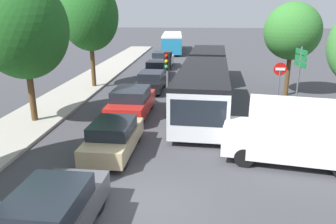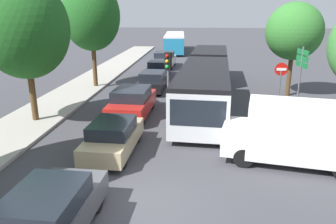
% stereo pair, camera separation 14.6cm
% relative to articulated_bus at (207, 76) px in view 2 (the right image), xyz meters
% --- Properties ---
extents(ground_plane, '(200.00, 200.00, 0.00)m').
position_rel_articulated_bus_xyz_m(ground_plane, '(-2.01, -12.54, -1.46)').
color(ground_plane, '#3D3D42').
extents(kerb_strip_left, '(3.20, 46.87, 0.14)m').
position_rel_articulated_bus_xyz_m(kerb_strip_left, '(-9.05, 5.89, -1.39)').
color(kerb_strip_left, '#9E998E').
rests_on(kerb_strip_left, ground).
extents(articulated_bus, '(3.56, 17.16, 2.53)m').
position_rel_articulated_bus_xyz_m(articulated_bus, '(0.00, 0.00, 0.00)').
color(articulated_bus, silver).
rests_on(articulated_bus, ground).
extents(city_bus_rear, '(3.12, 11.30, 2.41)m').
position_rel_articulated_bus_xyz_m(city_bus_rear, '(-3.98, 24.33, -0.07)').
color(city_bus_rear, teal).
rests_on(city_bus_rear, ground).
extents(queued_car_graphite, '(1.85, 4.15, 1.43)m').
position_rel_articulated_bus_xyz_m(queued_car_graphite, '(-4.04, -14.38, -0.74)').
color(queued_car_graphite, '#47474C').
rests_on(queued_car_graphite, ground).
extents(queued_car_tan, '(1.77, 3.97, 1.36)m').
position_rel_articulated_bus_xyz_m(queued_car_tan, '(-3.81, -9.10, -0.77)').
color(queued_car_tan, tan).
rests_on(queued_car_tan, ground).
extents(queued_car_red, '(2.00, 4.50, 1.55)m').
position_rel_articulated_bus_xyz_m(queued_car_red, '(-4.02, -4.29, -0.68)').
color(queued_car_red, '#B21E19').
rests_on(queued_car_red, ground).
extents(queued_car_black, '(1.80, 4.04, 1.39)m').
position_rel_articulated_bus_xyz_m(queued_car_black, '(-3.75, 1.50, -0.76)').
color(queued_car_black, black).
rests_on(queued_car_black, ground).
extents(queued_car_navy, '(1.78, 4.00, 1.37)m').
position_rel_articulated_bus_xyz_m(queued_car_navy, '(-4.00, 6.74, -0.76)').
color(queued_car_navy, navy).
rests_on(queued_car_navy, ground).
extents(queued_car_silver, '(2.00, 4.50, 1.55)m').
position_rel_articulated_bus_xyz_m(queued_car_silver, '(-3.99, 11.51, -0.68)').
color(queued_car_silver, '#B7BABF').
rests_on(queued_car_silver, ground).
extents(white_van, '(5.26, 2.79, 2.31)m').
position_rel_articulated_bus_xyz_m(white_van, '(3.19, -9.34, -0.22)').
color(white_van, white).
rests_on(white_van, ground).
extents(traffic_light, '(0.38, 0.40, 3.40)m').
position_rel_articulated_bus_xyz_m(traffic_light, '(-2.13, -3.89, 1.04)').
color(traffic_light, '#56595E').
rests_on(traffic_light, ground).
extents(no_entry_sign, '(0.70, 0.08, 2.82)m').
position_rel_articulated_bus_xyz_m(no_entry_sign, '(3.88, -3.06, 0.42)').
color(no_entry_sign, '#56595E').
rests_on(no_entry_sign, ground).
extents(direction_sign_post, '(0.24, 1.40, 3.60)m').
position_rel_articulated_bus_xyz_m(direction_sign_post, '(5.11, -2.29, 1.11)').
color(direction_sign_post, '#56595E').
rests_on(direction_sign_post, ground).
extents(tree_left_mid, '(4.18, 4.18, 7.06)m').
position_rel_articulated_bus_xyz_m(tree_left_mid, '(-8.75, -5.78, 3.20)').
color(tree_left_mid, '#51381E').
rests_on(tree_left_mid, ground).
extents(tree_left_far, '(4.00, 4.00, 7.57)m').
position_rel_articulated_bus_xyz_m(tree_left_far, '(-8.08, 2.16, 3.54)').
color(tree_left_far, '#51381E').
rests_on(tree_left_far, ground).
extents(tree_right_mid, '(3.57, 3.57, 6.01)m').
position_rel_articulated_bus_xyz_m(tree_right_mid, '(5.44, 1.11, 2.73)').
color(tree_right_mid, '#51381E').
rests_on(tree_right_mid, ground).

